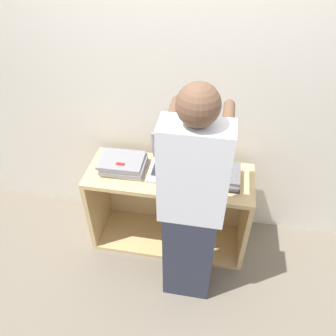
{
  "coord_description": "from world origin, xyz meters",
  "views": [
    {
      "loc": [
        0.31,
        -1.6,
        2.37
      ],
      "look_at": [
        0.0,
        0.16,
        0.87
      ],
      "focal_mm": 35.0,
      "sensor_mm": 36.0,
      "label": 1
    }
  ],
  "objects_px": {
    "person": "(191,209)",
    "laptop_open": "(171,165)",
    "laptop_stack_left": "(123,164)",
    "laptop_stack_right": "(217,175)"
  },
  "relations": [
    {
      "from": "laptop_stack_left",
      "to": "laptop_stack_right",
      "type": "height_order",
      "value": "same"
    },
    {
      "from": "person",
      "to": "laptop_stack_left",
      "type": "bearing_deg",
      "value": 143.05
    },
    {
      "from": "person",
      "to": "laptop_open",
      "type": "bearing_deg",
      "value": 114.04
    },
    {
      "from": "laptop_open",
      "to": "laptop_stack_right",
      "type": "bearing_deg",
      "value": -8.78
    },
    {
      "from": "laptop_open",
      "to": "person",
      "type": "bearing_deg",
      "value": -65.96
    },
    {
      "from": "laptop_open",
      "to": "person",
      "type": "height_order",
      "value": "person"
    },
    {
      "from": "laptop_open",
      "to": "person",
      "type": "distance_m",
      "value": 0.52
    },
    {
      "from": "laptop_open",
      "to": "laptop_stack_left",
      "type": "height_order",
      "value": "laptop_open"
    },
    {
      "from": "laptop_stack_left",
      "to": "person",
      "type": "bearing_deg",
      "value": -36.95
    },
    {
      "from": "laptop_stack_left",
      "to": "person",
      "type": "distance_m",
      "value": 0.71
    }
  ]
}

